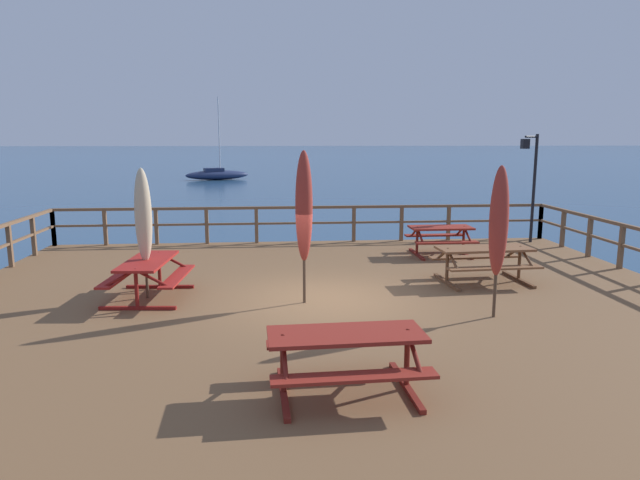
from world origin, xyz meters
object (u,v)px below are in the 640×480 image
Objects in this scene: patio_umbrella_short_mid at (499,222)px; patio_umbrella_tall_back_left at (304,207)px; picnic_table_mid_right at (346,349)px; picnic_table_front_left at (148,270)px; picnic_table_mid_centre at (484,257)px; picnic_table_front_right at (441,235)px; lamp_post_hooked at (531,172)px; sailboat_distant at (217,174)px; patio_umbrella_tall_back_right at (143,216)px.

patio_umbrella_tall_back_left is at bearing 160.48° from patio_umbrella_short_mid.
picnic_table_mid_right is 5.51m from picnic_table_front_left.
picnic_table_mid_centre is 2.93m from picnic_table_front_right.
picnic_table_front_left is at bearing 169.66° from patio_umbrella_tall_back_left.
patio_umbrella_tall_back_left is 0.89× the size of lamp_post_hooked.
picnic_table_front_left is 11.33m from lamp_post_hooked.
patio_umbrella_tall_back_right is at bearing -86.29° from sailboat_distant.
picnic_table_mid_right is 11.78m from lamp_post_hooked.
picnic_table_mid_right is 5.67m from patio_umbrella_tall_back_right.
patio_umbrella_tall_back_right is 6.52m from patio_umbrella_short_mid.
picnic_table_mid_right is 0.25× the size of sailboat_distant.
lamp_post_hooked reaches higher than patio_umbrella_tall_back_right.
patio_umbrella_short_mid reaches higher than patio_umbrella_tall_back_right.
sailboat_distant is at bearing 103.64° from picnic_table_front_right.
patio_umbrella_tall_back_left reaches higher than picnic_table_mid_right.
sailboat_distant is at bearing 93.71° from patio_umbrella_tall_back_right.
patio_umbrella_short_mid is 0.34× the size of sailboat_distant.
picnic_table_front_right is 3.80m from lamp_post_hooked.
lamp_post_hooked is (6.97, 5.70, 0.29)m from patio_umbrella_tall_back_left.
picnic_table_front_left is 6.97m from picnic_table_mid_centre.
picnic_table_mid_centre is 7.09m from patio_umbrella_tall_back_right.
picnic_table_front_left is at bearing 164.79° from patio_umbrella_short_mid.
picnic_table_front_right is at bearing 47.05° from patio_umbrella_tall_back_left.
picnic_table_front_left is 7.75m from picnic_table_front_right.
patio_umbrella_short_mid reaches higher than picnic_table_mid_centre.
lamp_post_hooked is at bearing 27.36° from picnic_table_front_left.
sailboat_distant is (-9.74, 40.12, -0.84)m from picnic_table_front_right.
patio_umbrella_tall_back_right reaches higher than picnic_table_mid_centre.
picnic_table_front_right is at bearing 27.31° from patio_umbrella_tall_back_right.
picnic_table_front_right is (3.58, 8.03, -0.01)m from picnic_table_mid_right.
patio_umbrella_tall_back_left is 0.37× the size of sailboat_distant.
lamp_post_hooked is at bearing 61.45° from patio_umbrella_short_mid.
patio_umbrella_short_mid is at bearing -118.55° from lamp_post_hooked.
patio_umbrella_tall_back_left is (-0.29, 3.88, 1.26)m from picnic_table_mid_right.
picnic_table_mid_centre is 0.73× the size of patio_umbrella_tall_back_left.
lamp_post_hooked reaches higher than picnic_table_front_right.
picnic_table_mid_right is 0.68× the size of patio_umbrella_tall_back_left.
picnic_table_front_right is at bearing -153.49° from lamp_post_hooked.
patio_umbrella_tall_back_left is (-3.87, -4.15, 1.27)m from picnic_table_front_right.
picnic_table_front_left is at bearing -152.26° from picnic_table_front_right.
picnic_table_mid_right is at bearing -53.43° from picnic_table_front_left.
picnic_table_mid_right is 0.93× the size of picnic_table_mid_centre.
picnic_table_front_right is 0.51× the size of lamp_post_hooked.
patio_umbrella_short_mid is (3.24, -1.15, -0.15)m from patio_umbrella_tall_back_left.
picnic_table_mid_centre is 0.65× the size of lamp_post_hooked.
sailboat_distant is (-2.87, 43.73, -0.84)m from picnic_table_front_left.
picnic_table_front_right is at bearing 66.00° from picnic_table_mid_right.
patio_umbrella_short_mid is at bearing -19.52° from patio_umbrella_tall_back_left.
sailboat_distant reaches higher than patio_umbrella_short_mid.
picnic_table_mid_right is 0.99× the size of picnic_table_front_left.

